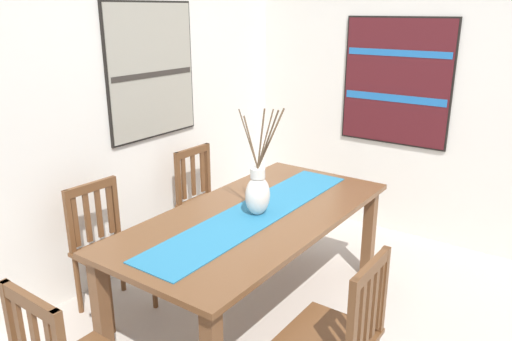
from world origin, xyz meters
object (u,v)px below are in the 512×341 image
(chair_2, at_px, (108,246))
(painting_on_back_wall, at_px, (151,71))
(painting_on_side_wall, at_px, (396,82))
(dining_table, at_px, (255,227))
(chair_3, at_px, (341,334))
(chair_1, at_px, (206,200))
(centerpiece_vase, at_px, (258,192))

(chair_2, relative_size, painting_on_back_wall, 0.87)
(painting_on_back_wall, bearing_deg, chair_2, -158.05)
(chair_2, distance_m, painting_on_side_wall, 2.75)
(dining_table, height_order, chair_3, chair_3)
(chair_1, height_order, chair_3, chair_3)
(chair_2, relative_size, painting_on_side_wall, 0.81)
(chair_1, distance_m, chair_3, 2.00)
(painting_on_back_wall, bearing_deg, chair_3, -110.63)
(chair_1, relative_size, chair_2, 1.01)
(chair_1, bearing_deg, chair_3, -119.97)
(chair_2, height_order, painting_on_side_wall, painting_on_side_wall)
(centerpiece_vase, xyz_separation_m, painting_on_back_wall, (0.29, 1.21, 0.65))
(chair_1, bearing_deg, centerpiece_vase, -120.02)
(dining_table, distance_m, painting_on_side_wall, 2.00)
(chair_3, height_order, painting_on_side_wall, painting_on_side_wall)
(centerpiece_vase, bearing_deg, painting_on_back_wall, 76.58)
(chair_1, bearing_deg, painting_on_side_wall, -38.95)
(dining_table, distance_m, chair_1, 1.03)
(dining_table, height_order, centerpiece_vase, centerpiece_vase)
(centerpiece_vase, relative_size, chair_1, 0.78)
(chair_1, relative_size, painting_on_side_wall, 0.82)
(centerpiece_vase, height_order, painting_on_back_wall, painting_on_back_wall)
(centerpiece_vase, height_order, chair_1, centerpiece_vase)
(painting_on_side_wall, bearing_deg, chair_1, 141.05)
(dining_table, bearing_deg, painting_on_back_wall, 76.55)
(dining_table, bearing_deg, chair_1, 59.60)
(chair_1, xyz_separation_m, chair_3, (-1.00, -1.74, 0.01))
(chair_3, height_order, painting_on_back_wall, painting_on_back_wall)
(chair_3, bearing_deg, chair_2, 91.07)
(dining_table, xyz_separation_m, chair_2, (-0.52, 0.86, -0.18))
(chair_2, bearing_deg, painting_on_back_wall, 21.95)
(chair_1, bearing_deg, chair_2, -179.18)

